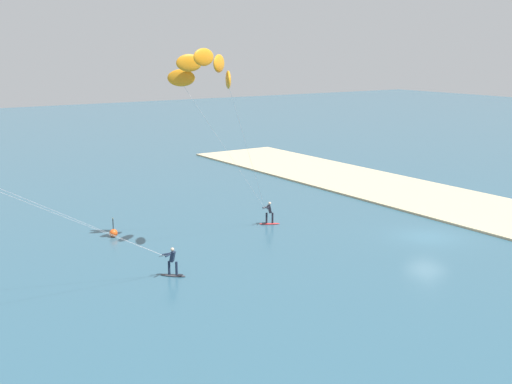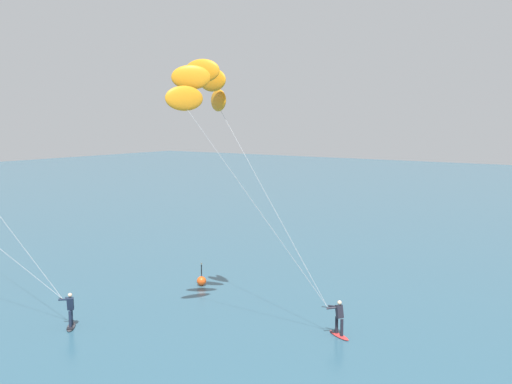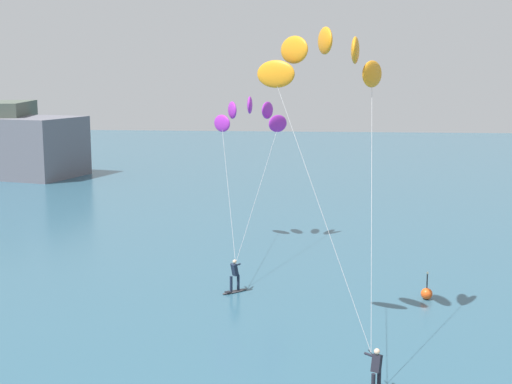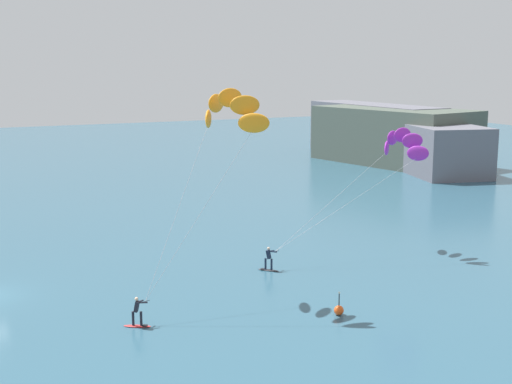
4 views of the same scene
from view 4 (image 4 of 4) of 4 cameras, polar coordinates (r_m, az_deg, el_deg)
kitesurfer_nearshore at (r=40.12m, az=-2.43°, el=6.12°), size 5.31×8.56×12.66m
kitesurfer_mid_water at (r=52.44m, az=11.44°, el=3.56°), size 4.90×12.73×9.40m
marker_buoy at (r=40.18m, az=6.81°, el=-9.58°), size 0.56×0.56×1.38m
distant_headland at (r=102.69m, az=11.31°, el=4.51°), size 39.49×16.43×7.92m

